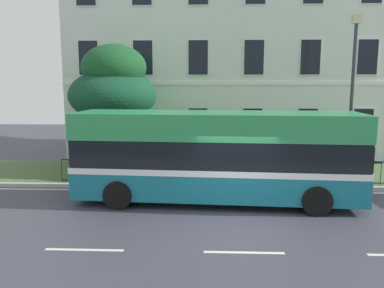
% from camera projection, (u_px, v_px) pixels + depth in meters
% --- Properties ---
extents(ground_plane, '(60.00, 56.00, 0.18)m').
position_uv_depth(ground_plane, '(236.00, 217.00, 12.00)').
color(ground_plane, '#3D3D49').
extents(georgian_townhouse, '(17.37, 8.32, 12.64)m').
position_uv_depth(georgian_townhouse, '(223.00, 45.00, 23.29)').
color(georgian_townhouse, silver).
rests_on(georgian_townhouse, ground_plane).
extents(iron_verge_railing, '(13.89, 0.04, 0.97)m').
position_uv_depth(iron_verge_railing, '(230.00, 171.00, 15.44)').
color(iron_verge_railing, black).
rests_on(iron_verge_railing, ground_plane).
extents(evergreen_tree, '(4.77, 4.88, 6.11)m').
position_uv_depth(evergreen_tree, '(118.00, 120.00, 17.61)').
color(evergreen_tree, '#423328').
rests_on(evergreen_tree, ground_plane).
extents(single_decker_bus, '(9.94, 3.12, 3.16)m').
position_uv_depth(single_decker_bus, '(217.00, 155.00, 13.31)').
color(single_decker_bus, '#176D81').
rests_on(single_decker_bus, ground_plane).
extents(street_lamp_post, '(0.36, 0.24, 6.75)m').
position_uv_depth(street_lamp_post, '(352.00, 88.00, 15.59)').
color(street_lamp_post, '#333338').
rests_on(street_lamp_post, ground_plane).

